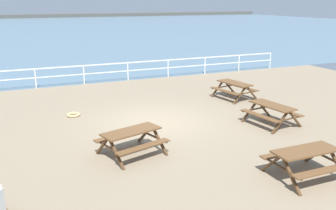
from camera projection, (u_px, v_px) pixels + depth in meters
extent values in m
cube|color=gray|center=(156.00, 124.00, 14.27)|extent=(30.00, 24.00, 0.20)
cube|color=slate|center=(40.00, 29.00, 60.88)|extent=(142.00, 90.00, 0.01)
cube|color=#4C4C47|center=(27.00, 18.00, 98.90)|extent=(142.00, 6.00, 1.80)
cube|color=white|center=(106.00, 64.00, 20.80)|extent=(23.00, 0.06, 0.06)
cube|color=white|center=(106.00, 72.00, 20.93)|extent=(23.00, 0.05, 0.05)
cylinder|color=white|center=(36.00, 79.00, 19.50)|extent=(0.07, 0.07, 1.05)
cylinder|color=white|center=(84.00, 75.00, 20.47)|extent=(0.07, 0.07, 1.05)
cylinder|color=white|center=(128.00, 72.00, 21.43)|extent=(0.07, 0.07, 1.05)
cylinder|color=white|center=(168.00, 69.00, 22.40)|extent=(0.07, 0.07, 1.05)
cylinder|color=white|center=(205.00, 66.00, 23.36)|extent=(0.07, 0.07, 1.05)
cylinder|color=white|center=(239.00, 63.00, 24.33)|extent=(0.07, 0.07, 1.05)
cylinder|color=white|center=(270.00, 61.00, 25.29)|extent=(0.07, 0.07, 1.05)
cube|color=brown|center=(306.00, 151.00, 9.61)|extent=(1.80, 0.70, 0.05)
cube|color=brown|center=(289.00, 153.00, 10.24)|extent=(1.80, 0.26, 0.04)
cube|color=brown|center=(323.00, 171.00, 9.14)|extent=(1.80, 0.26, 0.04)
cube|color=#50351E|center=(316.00, 154.00, 10.34)|extent=(0.08, 0.79, 0.79)
cube|color=#50351E|center=(327.00, 157.00, 9.99)|extent=(0.06, 1.50, 0.04)
cube|color=#50351E|center=(271.00, 163.00, 9.75)|extent=(0.08, 0.79, 0.79)
cube|color=#50351E|center=(291.00, 175.00, 9.08)|extent=(0.08, 0.79, 0.79)
cube|color=#50351E|center=(281.00, 167.00, 9.40)|extent=(0.06, 1.50, 0.04)
cube|color=brown|center=(272.00, 105.00, 13.75)|extent=(0.95, 1.88, 0.05)
cube|color=brown|center=(260.00, 116.00, 13.52)|extent=(0.51, 1.82, 0.04)
cube|color=brown|center=(283.00, 111.00, 14.14)|extent=(0.51, 1.82, 0.04)
cube|color=#50351E|center=(250.00, 111.00, 14.31)|extent=(0.80, 0.19, 0.79)
cube|color=#50351E|center=(263.00, 108.00, 14.68)|extent=(0.80, 0.19, 0.79)
cube|color=#50351E|center=(257.00, 109.00, 14.48)|extent=(1.49, 0.27, 0.04)
cube|color=#50351E|center=(280.00, 122.00, 13.03)|extent=(0.80, 0.19, 0.79)
cube|color=#50351E|center=(295.00, 119.00, 13.40)|extent=(0.80, 0.19, 0.79)
cube|color=#50351E|center=(288.00, 119.00, 13.20)|extent=(1.49, 0.27, 0.04)
cube|color=brown|center=(235.00, 83.00, 17.46)|extent=(1.00, 1.89, 0.05)
cube|color=brown|center=(225.00, 91.00, 17.22)|extent=(0.57, 1.82, 0.04)
cube|color=brown|center=(244.00, 88.00, 17.87)|extent=(0.57, 1.82, 0.04)
cube|color=#50351E|center=(218.00, 88.00, 17.99)|extent=(0.79, 0.22, 0.79)
cube|color=#50351E|center=(229.00, 87.00, 18.39)|extent=(0.79, 0.22, 0.79)
cube|color=#50351E|center=(223.00, 87.00, 18.18)|extent=(1.49, 0.32, 0.04)
cube|color=#50351E|center=(240.00, 95.00, 16.74)|extent=(0.79, 0.22, 0.79)
cube|color=#50351E|center=(252.00, 93.00, 17.13)|extent=(0.79, 0.22, 0.79)
cube|color=#50351E|center=(246.00, 93.00, 16.92)|extent=(1.49, 0.32, 0.04)
cube|color=brown|center=(131.00, 131.00, 11.03)|extent=(1.92, 1.18, 0.05)
cube|color=brown|center=(121.00, 135.00, 11.58)|extent=(1.80, 0.75, 0.04)
cube|color=brown|center=(144.00, 147.00, 10.66)|extent=(1.80, 0.75, 0.04)
cube|color=#50351E|center=(145.00, 134.00, 11.89)|extent=(0.30, 0.78, 0.79)
cube|color=#50351E|center=(159.00, 140.00, 11.34)|extent=(0.30, 0.78, 0.79)
cube|color=#50351E|center=(152.00, 136.00, 11.60)|extent=(0.48, 1.46, 0.04)
cube|color=#50351E|center=(103.00, 145.00, 10.94)|extent=(0.30, 0.78, 0.79)
cube|color=#50351E|center=(116.00, 153.00, 10.38)|extent=(0.30, 0.78, 0.79)
cube|color=#50351E|center=(109.00, 148.00, 10.65)|extent=(0.48, 1.46, 0.04)
cylinder|color=white|center=(1.00, 199.00, 6.47)|extent=(0.09, 0.09, 0.52)
torus|color=tan|center=(73.00, 115.00, 14.94)|extent=(0.55, 0.55, 0.11)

